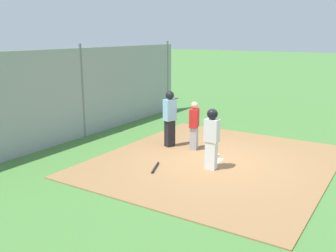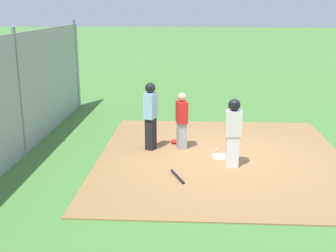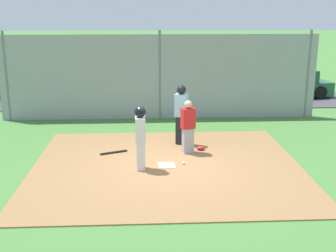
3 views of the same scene
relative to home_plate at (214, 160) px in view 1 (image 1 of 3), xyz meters
name	(u,v)px [view 1 (image 1 of 3)]	position (x,y,z in m)	size (l,w,h in m)	color
ground_plane	(214,161)	(0.00, 0.00, -0.04)	(140.00, 140.00, 0.00)	#477A38
dirt_infield	(214,161)	(0.00, 0.00, -0.03)	(7.20, 6.40, 0.03)	olive
home_plate	(214,160)	(0.00, 0.00, 0.00)	(0.44, 0.44, 0.02)	white
catcher	(194,125)	(-0.67, -1.06, 0.80)	(0.44, 0.36, 1.57)	#9E9EA3
umpire	(170,117)	(-0.54, -1.91, 0.98)	(0.45, 0.37, 1.86)	black
runner	(212,135)	(0.69, 0.22, 0.97)	(0.30, 0.39, 1.71)	silver
baseball_bat	(155,167)	(1.50, -1.10, 0.02)	(0.06, 0.06, 0.82)	black
catcher_mask	(194,143)	(-1.09, -1.28, 0.05)	(0.24, 0.20, 0.12)	red
baseball	(218,155)	(-0.47, -0.09, 0.03)	(0.07, 0.07, 0.07)	white
backstop_fence	(82,93)	(0.00, -5.27, 1.56)	(12.00, 0.10, 3.35)	#93999E
parking_lot	(17,123)	(0.00, -9.21, -0.02)	(18.00, 5.20, 0.04)	#424247
parked_car_green	(115,91)	(-6.10, -8.95, 0.57)	(4.43, 2.43, 1.28)	#235B38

